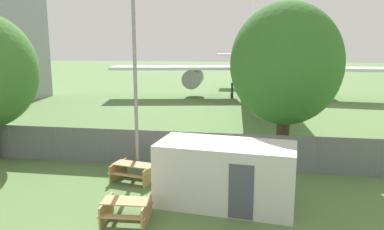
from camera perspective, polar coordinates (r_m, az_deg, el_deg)
name	(u,v)px	position (r m, az deg, el deg)	size (l,w,h in m)	color
perimeter_fence	(154,148)	(18.26, -5.86, -5.06)	(56.07, 0.07, 1.76)	slate
airplane	(259,63)	(40.03, 10.15, 7.82)	(32.38, 40.84, 13.08)	white
portable_cabin	(226,174)	(13.88, 5.14, -8.96)	(5.16, 2.81, 2.33)	silver
picnic_bench_near_cabin	(126,209)	(12.98, -9.98, -13.87)	(1.64, 1.48, 0.76)	tan
picnic_bench_open_grass	(134,170)	(16.53, -8.80, -8.30)	(2.05, 1.73, 0.76)	tan
tree_left_of_cabin	(286,64)	(19.53, 14.11, 7.52)	(5.60, 5.60, 7.95)	#4C3823
light_mast	(134,52)	(16.83, -8.76, 9.40)	(0.44, 0.44, 9.15)	#99999E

